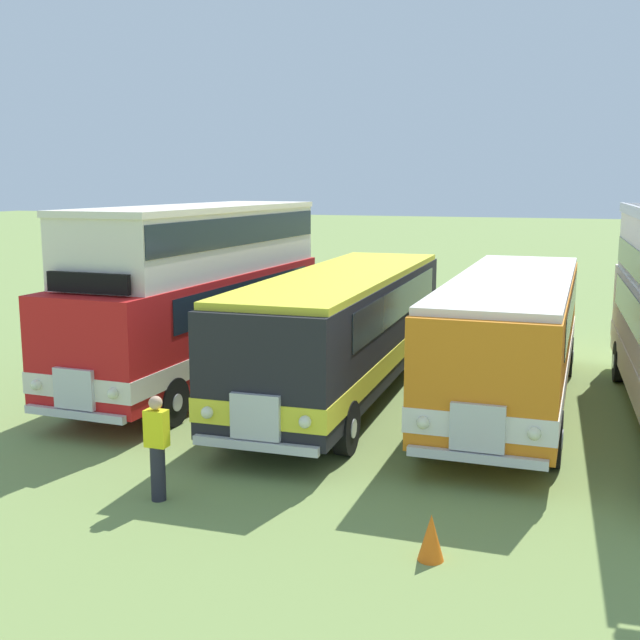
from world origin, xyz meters
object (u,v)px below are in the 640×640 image
bus_first_in_row (200,288)px  cone_near_end (431,537)px  bus_second_in_row (345,324)px  marshal_person (157,447)px  bus_third_in_row (512,331)px

bus_first_in_row → cone_near_end: 10.74m
bus_second_in_row → marshal_person: bearing=-98.1°
bus_first_in_row → cone_near_end: size_ratio=15.21×
bus_second_in_row → marshal_person: bus_second_in_row is taller
bus_second_in_row → cone_near_end: size_ratio=17.08×
bus_second_in_row → cone_near_end: 8.44m
bus_third_in_row → marshal_person: (-4.77, -7.38, -0.87)m
bus_first_in_row → bus_third_in_row: size_ratio=0.92×
marshal_person → bus_second_in_row: bearing=81.9°
bus_first_in_row → cone_near_end: bus_first_in_row is taller
bus_third_in_row → cone_near_end: bus_third_in_row is taller
marshal_person → bus_first_in_row: bearing=112.1°
bus_second_in_row → bus_third_in_row: size_ratio=1.03×
bus_second_in_row → bus_third_in_row: (3.79, 0.48, -0.00)m
bus_third_in_row → marshal_person: bearing=-122.9°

